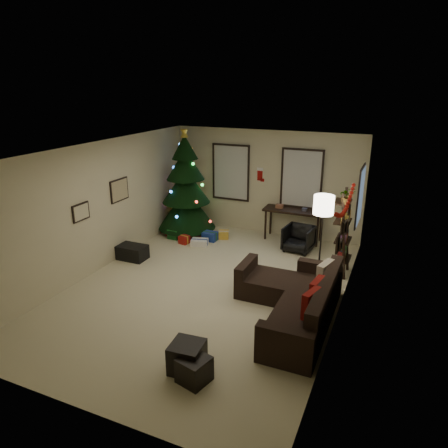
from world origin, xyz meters
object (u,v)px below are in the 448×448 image
Objects in this scene: desk_chair at (299,239)px; christmas_tree at (186,190)px; bookshelf at (344,235)px; sofa at (296,302)px; desk at (294,213)px.

christmas_tree is at bearing -175.34° from desk_chair.
bookshelf is at bearing -13.13° from christmas_tree.
desk_chair is (-0.68, 2.89, 0.03)m from sofa.
desk is at bearing 122.11° from desk_chair.
desk_chair is (0.31, -0.65, -0.40)m from desk.
christmas_tree is 4.31m from bookshelf.
desk is 2.10m from bookshelf.
desk_chair is at bearing -1.91° from christmas_tree.
desk_chair is at bearing -64.46° from desk.
desk is 2.41× the size of desk_chair.
christmas_tree is 4.87m from sofa.
bookshelf is (4.19, -0.98, -0.29)m from christmas_tree.
christmas_tree is 1.55× the size of bookshelf.
christmas_tree reaches higher than desk.
bookshelf reaches higher than desk.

